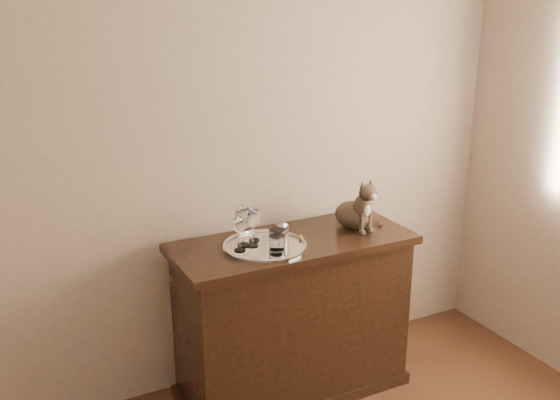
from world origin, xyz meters
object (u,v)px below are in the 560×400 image
(tumbler_b, at_px, (277,245))
(cat, at_px, (354,202))
(wine_glass_d, at_px, (252,228))
(tumbler_c, at_px, (281,233))
(wine_glass_c, at_px, (239,234))
(tray, at_px, (265,247))
(tumbler_a, at_px, (277,238))
(sideboard, at_px, (293,317))
(wine_glass_b, at_px, (254,224))
(wine_glass_a, at_px, (244,226))

(tumbler_b, relative_size, cat, 0.32)
(wine_glass_d, bearing_deg, tumbler_c, -1.46)
(wine_glass_d, bearing_deg, wine_glass_c, -161.91)
(tray, distance_m, tumbler_a, 0.07)
(tray, height_order, wine_glass_c, wine_glass_c)
(sideboard, height_order, tumbler_a, tumbler_a)
(tumbler_b, bearing_deg, cat, 16.50)
(tray, height_order, wine_glass_d, wine_glass_d)
(wine_glass_b, height_order, tumbler_b, wine_glass_b)
(wine_glass_b, height_order, wine_glass_d, wine_glass_d)
(tray, bearing_deg, tumbler_a, -34.73)
(sideboard, xyz_separation_m, tray, (-0.17, -0.03, 0.43))
(wine_glass_d, height_order, tumbler_b, wine_glass_d)
(wine_glass_a, height_order, wine_glass_c, wine_glass_a)
(sideboard, xyz_separation_m, wine_glass_a, (-0.25, 0.02, 0.53))
(wine_glass_d, bearing_deg, wine_glass_a, 145.32)
(tray, distance_m, wine_glass_b, 0.13)
(sideboard, height_order, wine_glass_b, wine_glass_b)
(wine_glass_a, height_order, wine_glass_d, wine_glass_a)
(sideboard, relative_size, wine_glass_d, 6.74)
(wine_glass_d, height_order, cat, cat)
(tumbler_a, bearing_deg, tray, 145.27)
(cat, bearing_deg, tumbler_c, 177.34)
(wine_glass_b, relative_size, tumbler_a, 2.00)
(wine_glass_d, relative_size, tumbler_a, 2.09)
(tray, bearing_deg, wine_glass_c, 177.40)
(tray, xyz_separation_m, tumbler_a, (0.05, -0.03, 0.05))
(tumbler_c, bearing_deg, tumbler_b, -124.25)
(wine_glass_a, relative_size, tumbler_a, 2.33)
(tumbler_a, height_order, cat, cat)
(wine_glass_b, xyz_separation_m, tumbler_a, (0.06, -0.12, -0.04))
(wine_glass_a, distance_m, tumbler_c, 0.20)
(wine_glass_c, bearing_deg, tumbler_a, -12.45)
(wine_glass_a, xyz_separation_m, cat, (0.61, -0.01, 0.03))
(wine_glass_c, relative_size, tumbler_b, 1.90)
(wine_glass_c, height_order, cat, cat)
(wine_glass_b, height_order, tumbler_c, wine_glass_b)
(wine_glass_a, bearing_deg, wine_glass_c, -131.15)
(wine_glass_b, relative_size, wine_glass_d, 0.96)
(tray, xyz_separation_m, tumbler_b, (0.01, -0.11, 0.05))
(wine_glass_b, distance_m, tumbler_b, 0.20)
(wine_glass_c, xyz_separation_m, tumbler_a, (0.17, -0.04, -0.04))
(tumbler_a, height_order, tumbler_c, tumbler_a)
(sideboard, distance_m, wine_glass_d, 0.57)
(sideboard, height_order, tumbler_c, tumbler_c)
(wine_glass_d, distance_m, tumbler_a, 0.13)
(wine_glass_a, relative_size, wine_glass_b, 1.16)
(tumbler_c, bearing_deg, cat, 2.32)
(cat, bearing_deg, wine_glass_b, 170.33)
(wine_glass_c, relative_size, cat, 0.61)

